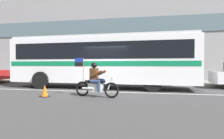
# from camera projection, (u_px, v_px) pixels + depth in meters

# --- Properties ---
(ground_plane) EXTENTS (60.00, 60.00, 0.00)m
(ground_plane) POSITION_uv_depth(u_px,v_px,m) (105.00, 90.00, 11.53)
(ground_plane) COLOR #3D3D3F
(sidewalk_curb) EXTENTS (28.00, 3.80, 0.15)m
(sidewalk_curb) POSITION_uv_depth(u_px,v_px,m) (120.00, 82.00, 16.52)
(sidewalk_curb) COLOR gray
(sidewalk_curb) RESTS_ON ground_plane
(lane_center_stripe) EXTENTS (26.60, 0.14, 0.01)m
(lane_center_stripe) POSITION_uv_depth(u_px,v_px,m) (102.00, 92.00, 10.95)
(lane_center_stripe) COLOR silver
(lane_center_stripe) RESTS_ON ground_plane
(office_building_facade) EXTENTS (28.00, 0.89, 14.18)m
(office_building_facade) POSITION_uv_depth(u_px,v_px,m) (124.00, 3.00, 18.60)
(office_building_facade) COLOR gray
(office_building_facade) RESTS_ON ground_plane
(transit_bus) EXTENTS (11.50, 2.97, 3.22)m
(transit_bus) POSITION_uv_depth(u_px,v_px,m) (102.00, 58.00, 12.76)
(transit_bus) COLOR silver
(transit_bus) RESTS_ON ground_plane
(motorcycle_with_rider) EXTENTS (2.17, 0.70, 1.78)m
(motorcycle_with_rider) POSITION_uv_depth(u_px,v_px,m) (96.00, 82.00, 9.15)
(motorcycle_with_rider) COLOR black
(motorcycle_with_rider) RESTS_ON ground_plane
(traffic_cone) EXTENTS (0.36, 0.36, 0.55)m
(traffic_cone) POSITION_uv_depth(u_px,v_px,m) (45.00, 91.00, 9.23)
(traffic_cone) COLOR #EA590F
(traffic_cone) RESTS_ON ground_plane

